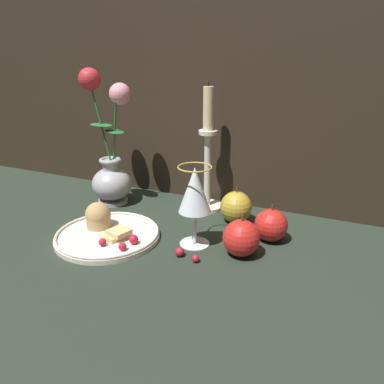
{
  "coord_description": "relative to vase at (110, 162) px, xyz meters",
  "views": [
    {
      "loc": [
        0.36,
        -0.66,
        0.38
      ],
      "look_at": [
        0.06,
        0.02,
        0.1
      ],
      "focal_mm": 35.0,
      "sensor_mm": 36.0,
      "label": 1
    }
  ],
  "objects": [
    {
      "name": "plate_with_pastries",
      "position": [
        0.11,
        -0.17,
        -0.1
      ],
      "size": [
        0.23,
        0.23,
        0.07
      ],
      "color": "silver",
      "rests_on": "ground_plane"
    },
    {
      "name": "wine_glass",
      "position": [
        0.3,
        -0.13,
        0.0
      ],
      "size": [
        0.07,
        0.07,
        0.17
      ],
      "color": "silver",
      "rests_on": "ground_plane"
    },
    {
      "name": "apple_at_table_edge",
      "position": [
        0.44,
        -0.04,
        -0.08
      ],
      "size": [
        0.07,
        0.07,
        0.08
      ],
      "color": "red",
      "rests_on": "ground_plane"
    },
    {
      "name": "apple_near_glass",
      "position": [
        0.4,
        -0.13,
        -0.08
      ],
      "size": [
        0.07,
        0.07,
        0.09
      ],
      "color": "red",
      "rests_on": "ground_plane"
    },
    {
      "name": "candlestick",
      "position": [
        0.25,
        0.07,
        0.02
      ],
      "size": [
        0.08,
        0.08,
        0.32
      ],
      "color": "silver",
      "rests_on": "ground_plane"
    },
    {
      "name": "vase",
      "position": [
        0.0,
        0.0,
        0.0
      ],
      "size": [
        0.13,
        0.1,
        0.35
      ],
      "color": "#A3A3A8",
      "rests_on": "ground_plane"
    },
    {
      "name": "berry_front_center",
      "position": [
        0.29,
        -0.18,
        -0.1
      ],
      "size": [
        0.02,
        0.02,
        0.02
      ],
      "primitive_type": "sphere",
      "color": "#AD192D",
      "rests_on": "ground_plane"
    },
    {
      "name": "apple_beside_vase",
      "position": [
        0.34,
        0.02,
        -0.07
      ],
      "size": [
        0.08,
        0.08,
        0.09
      ],
      "color": "#B2932D",
      "rests_on": "ground_plane"
    },
    {
      "name": "ground_plane",
      "position": [
        0.21,
        -0.11,
        -0.11
      ],
      "size": [
        2.4,
        2.4,
        0.0
      ],
      "primitive_type": "plane",
      "color": "#232D23",
      "rests_on": "ground"
    },
    {
      "name": "berry_near_plate",
      "position": [
        0.33,
        -0.19,
        -0.1
      ],
      "size": [
        0.01,
        0.01,
        0.01
      ],
      "primitive_type": "sphere",
      "color": "#AD192D",
      "rests_on": "ground_plane"
    }
  ]
}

